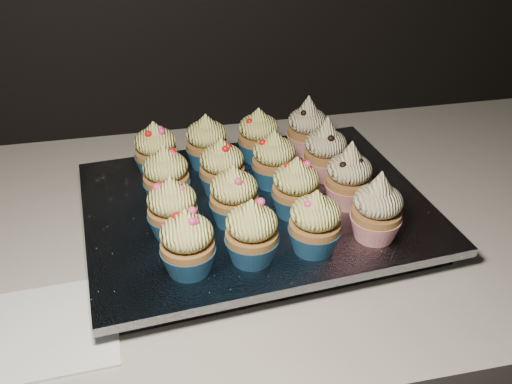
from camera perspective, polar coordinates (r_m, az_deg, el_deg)
worktop at (r=0.82m, az=-15.28°, el=-5.17°), size 2.44×0.64×0.04m
napkin at (r=0.68m, az=-19.78°, el=-12.76°), size 0.15×0.15×0.00m
baking_tray at (r=0.79m, az=0.00°, el=-2.38°), size 0.45×0.36×0.02m
foil_lining at (r=0.78m, az=0.00°, el=-1.36°), size 0.48×0.39×0.01m
cupcake_0 at (r=0.65m, az=-6.88°, el=-5.15°), size 0.06×0.06×0.08m
cupcake_1 at (r=0.66m, az=-0.43°, el=-4.12°), size 0.06×0.06×0.08m
cupcake_2 at (r=0.68m, az=5.91°, el=-3.14°), size 0.06×0.06×0.08m
cupcake_3 at (r=0.71m, az=12.00°, el=-1.76°), size 0.06×0.06×0.10m
cupcake_4 at (r=0.70m, az=-8.35°, el=-1.72°), size 0.06×0.06×0.08m
cupcake_5 at (r=0.72m, az=-2.22°, el=-0.52°), size 0.06×0.06×0.08m
cupcake_6 at (r=0.74m, az=4.01°, el=0.35°), size 0.06×0.06×0.08m
cupcake_7 at (r=0.77m, az=9.26°, el=1.44°), size 0.06×0.06×0.10m
cupcake_8 at (r=0.77m, az=-8.98°, el=1.54°), size 0.06×0.06×0.08m
cupcake_9 at (r=0.78m, az=-3.41°, el=2.36°), size 0.06×0.06×0.08m
cupcake_10 at (r=0.80m, az=1.82°, el=3.17°), size 0.06×0.06×0.08m
cupcake_11 at (r=0.83m, az=6.95°, el=4.05°), size 0.06×0.06×0.10m
cupcake_12 at (r=0.84m, az=-9.97°, el=4.09°), size 0.06×0.06×0.08m
cupcake_13 at (r=0.85m, az=-4.94°, el=4.91°), size 0.06×0.06×0.08m
cupcake_14 at (r=0.87m, az=0.25°, el=5.61°), size 0.06×0.06×0.08m
cupcake_15 at (r=0.89m, az=5.14°, el=6.35°), size 0.06×0.06×0.10m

